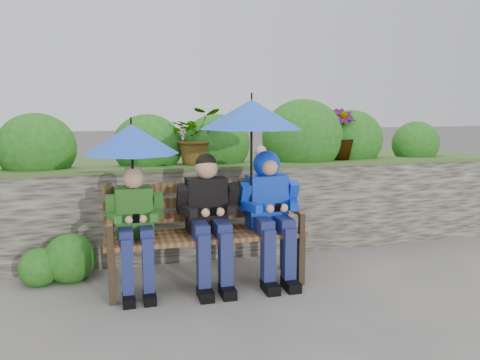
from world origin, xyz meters
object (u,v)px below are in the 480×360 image
object	(u,v)px
boy_middle	(209,214)
boy_right	(270,204)
umbrella_left	(132,139)
umbrella_right	(252,114)
boy_left	(135,222)
park_bench	(204,226)

from	to	relation	value
boy_middle	boy_right	bearing A→B (deg)	1.23
umbrella_left	umbrella_right	size ratio (longest dim) A/B	0.81
boy_left	boy_middle	size ratio (longest dim) A/B	0.93
park_bench	boy_right	xyz separation A→B (m)	(0.62, -0.08, 0.19)
park_bench	umbrella_right	world-z (taller)	umbrella_right
park_bench	boy_middle	world-z (taller)	boy_middle
umbrella_left	umbrella_right	bearing A→B (deg)	-2.86
boy_middle	umbrella_right	distance (m)	1.00
boy_left	umbrella_right	distance (m)	1.43
boy_middle	boy_right	xyz separation A→B (m)	(0.60, 0.01, 0.05)
park_bench	boy_middle	bearing A→B (deg)	-76.28
park_bench	umbrella_left	size ratio (longest dim) A/B	2.15
boy_right	umbrella_right	distance (m)	0.88
boy_right	umbrella_right	size ratio (longest dim) A/B	1.19
boy_right	umbrella_left	distance (m)	1.42
boy_left	park_bench	bearing A→B (deg)	7.74
park_bench	boy_left	size ratio (longest dim) A/B	1.60
boy_left	umbrella_right	xyz separation A→B (m)	(1.07, -0.01, 0.95)
umbrella_left	umbrella_right	world-z (taller)	umbrella_right
umbrella_left	boy_left	bearing A→B (deg)	-82.44
boy_right	umbrella_right	xyz separation A→B (m)	(-0.19, -0.02, 0.86)
park_bench	boy_middle	size ratio (longest dim) A/B	1.48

